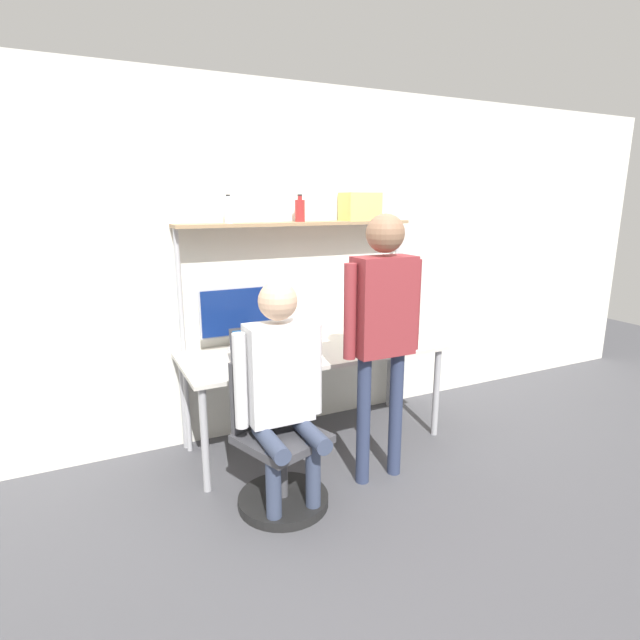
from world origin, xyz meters
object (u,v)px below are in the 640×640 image
object	(u,v)px
person_seated	(281,379)
person_standing	(383,315)
storage_box	(360,207)
monitor	(238,315)
cell_phone	(299,360)
bottle_clear	(229,211)
office_chair	(278,461)
bottle_red	(300,210)
laptop	(257,354)

from	to	relation	value
person_seated	person_standing	xyz separation A→B (m)	(0.70, 0.02, 0.31)
person_standing	storage_box	distance (m)	1.20
monitor	person_standing	size ratio (longest dim) A/B	0.32
cell_phone	monitor	bearing A→B (deg)	121.90
bottle_clear	office_chair	bearing A→B (deg)	-90.56
monitor	bottle_red	xyz separation A→B (m)	(0.52, 0.02, 0.75)
laptop	person_seated	distance (m)	0.56
laptop	storage_box	distance (m)	1.47
person_standing	cell_phone	bearing A→B (deg)	130.22
person_standing	bottle_red	world-z (taller)	bottle_red
monitor	cell_phone	size ratio (longest dim) A/B	3.81
storage_box	monitor	bearing A→B (deg)	-178.91
monitor	storage_box	world-z (taller)	storage_box
laptop	cell_phone	bearing A→B (deg)	-16.52
cell_phone	bottle_red	xyz separation A→B (m)	(0.23, 0.48, 1.01)
person_standing	person_seated	bearing A→B (deg)	-178.61
office_chair	storage_box	bearing A→B (deg)	40.03
laptop	person_seated	xyz separation A→B (m)	(-0.04, -0.55, 0.01)
bottle_red	storage_box	distance (m)	0.52
office_chair	bottle_clear	bearing A→B (deg)	89.44
laptop	bottle_clear	xyz separation A→B (m)	(-0.04, 0.40, 0.95)
bottle_red	bottle_clear	size ratio (longest dim) A/B	1.02
office_chair	bottle_clear	distance (m)	1.74
office_chair	storage_box	distance (m)	2.07
laptop	person_standing	world-z (taller)	person_standing
monitor	cell_phone	world-z (taller)	monitor
storage_box	laptop	bearing A→B (deg)	-158.85
monitor	bottle_red	size ratio (longest dim) A/B	2.83
monitor	person_seated	size ratio (longest dim) A/B	0.41
cell_phone	bottle_red	world-z (taller)	bottle_red
person_seated	person_standing	size ratio (longest dim) A/B	0.79
monitor	office_chair	world-z (taller)	monitor
person_seated	bottle_clear	distance (m)	1.34
cell_phone	bottle_red	distance (m)	1.14
office_chair	storage_box	world-z (taller)	storage_box
person_seated	storage_box	distance (m)	1.73
monitor	storage_box	distance (m)	1.30
monitor	storage_box	bearing A→B (deg)	1.09
storage_box	cell_phone	bearing A→B (deg)	-147.44
bottle_red	storage_box	bearing A→B (deg)	-0.00
person_seated	bottle_clear	world-z (taller)	bottle_clear
bottle_red	storage_box	size ratio (longest dim) A/B	0.70
bottle_red	bottle_clear	xyz separation A→B (m)	(-0.55, -0.00, -0.00)
bottle_clear	laptop	bearing A→B (deg)	-83.81
office_chair	bottle_red	world-z (taller)	bottle_red
laptop	cell_phone	world-z (taller)	laptop
office_chair	person_seated	world-z (taller)	person_seated
monitor	person_standing	bearing A→B (deg)	-53.74
cell_phone	office_chair	distance (m)	0.72
cell_phone	person_seated	world-z (taller)	person_seated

